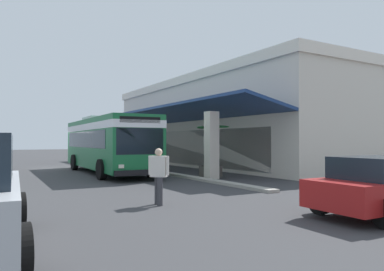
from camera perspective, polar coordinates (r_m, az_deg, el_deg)
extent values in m
plane|color=#38383A|center=(29.87, -4.73, -4.44)|extent=(120.00, 120.00, 0.00)
cube|color=#9E998E|center=(25.69, -9.47, -4.87)|extent=(28.29, 0.50, 0.12)
cube|color=beige|center=(30.50, 7.83, 1.31)|extent=(23.58, 11.92, 6.03)
cube|color=silver|center=(30.80, 7.82, 7.48)|extent=(23.88, 12.22, 0.60)
cube|color=beige|center=(34.27, -13.47, -1.18)|extent=(0.55, 0.55, 3.32)
cube|color=beige|center=(28.68, -10.04, -1.26)|extent=(0.55, 0.55, 3.32)
cube|color=beige|center=(23.24, -4.98, -1.36)|extent=(0.55, 0.55, 3.32)
cube|color=beige|center=(18.10, 3.06, -1.50)|extent=(0.55, 0.55, 3.32)
cube|color=navy|center=(26.53, -5.12, 3.04)|extent=(23.58, 3.16, 0.82)
cube|color=#19232D|center=(27.22, -2.00, -1.84)|extent=(19.81, 0.08, 2.40)
cube|color=#196638|center=(21.90, -13.02, -1.20)|extent=(11.08, 2.94, 2.75)
cube|color=white|center=(21.92, -13.01, 1.22)|extent=(11.11, 2.97, 0.36)
cube|color=#19232D|center=(22.19, -13.22, -0.61)|extent=(9.33, 2.91, 0.90)
cube|color=#19232D|center=(16.69, -8.05, -0.89)|extent=(0.14, 2.24, 1.20)
cube|color=black|center=(16.71, -8.03, 2.44)|extent=(0.13, 1.94, 0.28)
cube|color=black|center=(16.63, -7.91, -5.72)|extent=(0.29, 2.45, 0.24)
cube|color=silver|center=(17.01, -5.17, -4.60)|extent=(0.07, 0.24, 0.16)
cube|color=silver|center=(16.39, -10.94, -4.73)|extent=(0.07, 0.24, 0.16)
cube|color=silver|center=(23.39, -13.98, 2.49)|extent=(2.46, 1.87, 0.24)
cylinder|color=black|center=(18.91, -6.36, -4.98)|extent=(1.00, 0.30, 1.00)
cylinder|color=black|center=(18.12, -13.89, -5.14)|extent=(1.00, 0.30, 1.00)
cylinder|color=black|center=(25.25, -12.08, -3.94)|extent=(1.00, 0.30, 1.00)
cylinder|color=black|center=(24.66, -17.79, -3.99)|extent=(1.00, 0.30, 1.00)
cylinder|color=black|center=(9.96, 19.27, -9.70)|extent=(0.64, 0.22, 0.64)
cylinder|color=black|center=(5.63, -25.14, -15.99)|extent=(0.76, 0.26, 0.76)
cylinder|color=black|center=(8.82, -25.37, -10.43)|extent=(0.76, 0.26, 0.76)
cylinder|color=#38383D|center=(10.68, -5.00, -8.67)|extent=(0.16, 0.16, 0.81)
cylinder|color=#38383D|center=(10.95, -5.42, -8.48)|extent=(0.16, 0.16, 0.81)
cube|color=silver|center=(10.74, -5.21, -4.80)|extent=(0.49, 0.49, 0.61)
sphere|color=beige|center=(10.72, -5.21, -2.59)|extent=(0.22, 0.22, 0.22)
cylinder|color=silver|center=(10.60, -3.83, -4.69)|extent=(0.09, 0.09, 0.55)
cylinder|color=silver|center=(10.89, -6.55, -4.59)|extent=(0.09, 0.09, 0.55)
cube|color=#4C4742|center=(18.91, 2.89, -5.64)|extent=(0.88, 0.88, 0.57)
cylinder|color=#332319|center=(18.89, 2.89, -4.76)|extent=(0.74, 0.74, 0.02)
cylinder|color=brown|center=(18.85, 2.89, -2.06)|extent=(0.16, 0.16, 1.80)
ellipsoid|color=#286B33|center=(18.61, 3.66, 1.25)|extent=(0.75, 0.35, 0.17)
ellipsoid|color=#286B33|center=(18.97, 4.36, 1.39)|extent=(0.55, 1.00, 0.19)
ellipsoid|color=#286B33|center=(19.25, 2.83, 1.21)|extent=(0.78, 0.57, 0.19)
ellipsoid|color=#286B33|center=(18.96, 1.82, 1.22)|extent=(0.68, 0.65, 0.14)
ellipsoid|color=#286B33|center=(18.62, 1.87, 1.30)|extent=(0.26, 0.83, 0.14)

